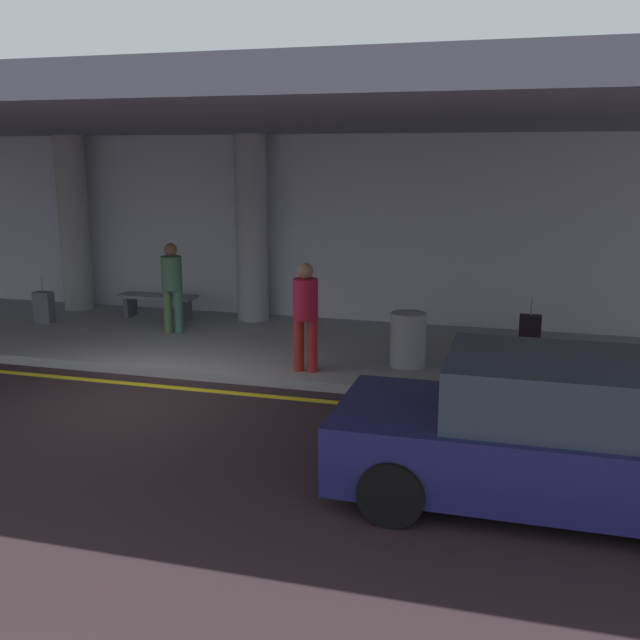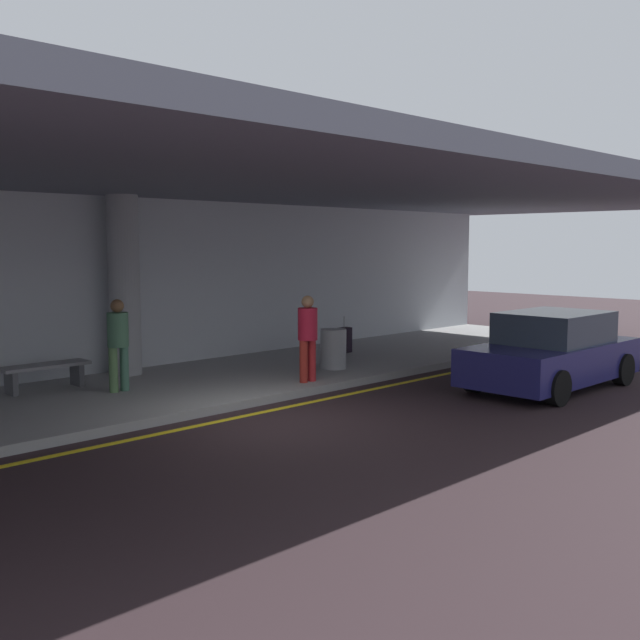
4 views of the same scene
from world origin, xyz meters
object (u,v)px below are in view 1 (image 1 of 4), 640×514
(trash_bin_steel, at_px, (294,283))
(support_column_right_mid, at_px, (531,183))
(suitcase_upright_secondary, at_px, (525,241))
(support_column_center, at_px, (301,205))
(traveler_with_luggage, at_px, (386,237))
(car_yellow_taxi, at_px, (149,418))
(suitcase_upright_primary, at_px, (507,238))

(trash_bin_steel, bearing_deg, support_column_right_mid, 6.69)
(support_column_right_mid, xyz_separation_m, suitcase_upright_secondary, (-4.36, -2.01, -1.51))
(support_column_center, height_order, suitcase_upright_secondary, support_column_center)
(support_column_center, relative_size, traveler_with_luggage, 2.17)
(car_yellow_taxi, distance_m, trash_bin_steel, 6.96)
(suitcase_upright_primary, bearing_deg, suitcase_upright_secondary, -131.21)
(car_yellow_taxi, distance_m, traveler_with_luggage, 10.37)
(traveler_with_luggage, bearing_deg, suitcase_upright_primary, -61.87)
(support_column_center, xyz_separation_m, suitcase_upright_secondary, (7.64, -2.01, -1.51))
(support_column_right_mid, bearing_deg, trash_bin_steel, -173.31)
(suitcase_upright_primary, height_order, suitcase_upright_secondary, same)
(support_column_right_mid, distance_m, suitcase_upright_secondary, 5.03)
(support_column_right_mid, xyz_separation_m, traveler_with_luggage, (-10.15, -1.14, -0.86))
(trash_bin_steel, bearing_deg, support_column_center, 42.22)
(suitcase_upright_primary, bearing_deg, traveler_with_luggage, 154.06)
(suitcase_upright_primary, distance_m, trash_bin_steel, 9.64)
(traveler_with_luggage, bearing_deg, support_column_right_mid, -53.76)
(car_yellow_taxi, bearing_deg, support_column_right_mid, -161.58)
(support_column_center, distance_m, trash_bin_steel, 2.78)
(suitcase_upright_primary, height_order, trash_bin_steel, suitcase_upright_primary)
(support_column_center, xyz_separation_m, traveler_with_luggage, (1.85, -1.14, -0.86))
(suitcase_upright_secondary, height_order, trash_bin_steel, suitcase_upright_secondary)
(car_yellow_taxi, relative_size, suitcase_upright_secondary, 4.56)
(car_yellow_taxi, bearing_deg, trash_bin_steel, -143.02)
(support_column_right_mid, bearing_deg, suitcase_upright_primary, -162.38)
(support_column_right_mid, bearing_deg, car_yellow_taxi, -164.12)
(support_column_center, xyz_separation_m, suitcase_upright_primary, (7.85, -1.32, -1.51))
(traveler_with_luggage, xyz_separation_m, suitcase_upright_primary, (6.00, -0.18, -0.65))
(traveler_with_luggage, height_order, suitcase_upright_secondary, traveler_with_luggage)
(support_column_center, relative_size, support_column_right_mid, 1.00)
(support_column_center, distance_m, traveler_with_luggage, 2.34)
(support_column_right_mid, bearing_deg, traveler_with_luggage, -173.60)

